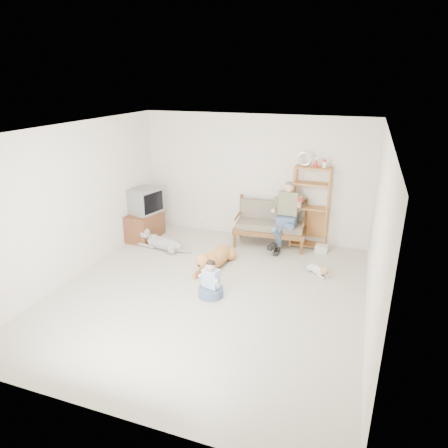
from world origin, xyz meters
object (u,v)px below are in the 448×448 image
at_px(etagere, 310,207).
at_px(tv_stand, 145,225).
at_px(loveseat, 271,223).
at_px(golden_retriever, 214,259).

bearing_deg(etagere, tv_stand, -167.94).
xyz_separation_m(loveseat, tv_stand, (-2.73, -0.60, -0.19)).
height_order(loveseat, etagere, etagere).
distance_m(loveseat, tv_stand, 2.80).
distance_m(etagere, tv_stand, 3.63).
height_order(etagere, tv_stand, etagere).
bearing_deg(etagere, golden_retriever, -133.21).
bearing_deg(golden_retriever, etagere, 54.12).
xyz_separation_m(etagere, golden_retriever, (-1.52, -1.62, -0.70)).
xyz_separation_m(tv_stand, golden_retriever, (1.98, -0.87, -0.12)).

